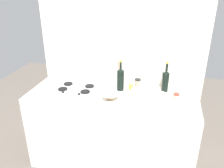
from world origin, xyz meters
TOP-DOWN VIEW (x-y plane):
  - ground_plane at (0.00, 0.00)m, footprint 6.00×6.00m
  - counter_block at (0.00, 0.00)m, footprint 1.80×0.70m
  - backsplash_panel at (0.00, 0.38)m, footprint 1.90×0.06m
  - stovetop_hob at (-0.41, 0.01)m, footprint 0.52×0.32m
  - plate_stack at (0.47, -0.12)m, footprint 0.25×0.25m
  - wine_bottle_leftmost at (0.54, 0.21)m, footprint 0.07×0.07m
  - wine_bottle_mid_left at (0.06, 0.13)m, footprint 0.08×0.08m
  - mixing_bowl at (0.01, -0.14)m, footprint 0.17×0.17m
  - butter_dish at (0.27, 0.06)m, footprint 0.15×0.11m
  - utensil_crock at (0.04, 0.26)m, footprint 0.09×0.09m
  - condiment_jar_front at (0.18, 0.17)m, footprint 0.05×0.05m
  - condiment_jar_rear at (0.24, 0.23)m, footprint 0.07×0.07m
  - condiment_jar_spare at (0.66, 0.02)m, footprint 0.06×0.06m

SIDE VIEW (x-z plane):
  - ground_plane at x=0.00m, z-range 0.00..0.00m
  - counter_block at x=0.00m, z-range 0.00..0.90m
  - stovetop_hob at x=-0.41m, z-range 0.89..0.93m
  - butter_dish at x=0.27m, z-range 0.90..0.97m
  - mixing_bowl at x=0.01m, z-range 0.90..0.98m
  - condiment_jar_spare at x=0.66m, z-range 0.90..0.98m
  - condiment_jar_front at x=0.18m, z-range 0.90..0.98m
  - plate_stack at x=0.47m, z-range 0.90..1.01m
  - condiment_jar_rear at x=0.24m, z-range 0.90..1.01m
  - utensil_crock at x=0.04m, z-range 0.81..1.14m
  - wine_bottle_leftmost at x=0.54m, z-range 0.86..1.20m
  - wine_bottle_mid_left at x=0.06m, z-range 0.86..1.20m
  - backsplash_panel at x=0.00m, z-range 0.00..2.45m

